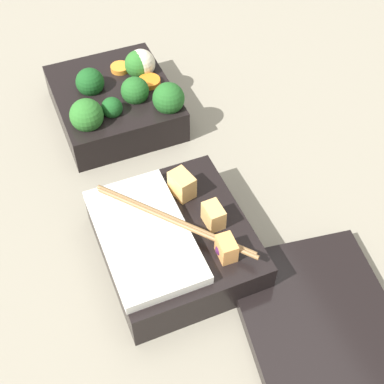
{
  "coord_description": "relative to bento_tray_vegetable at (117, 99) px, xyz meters",
  "views": [
    {
      "loc": [
        0.45,
        -0.11,
        0.51
      ],
      "look_at": [
        0.08,
        0.04,
        0.05
      ],
      "focal_mm": 50.0,
      "sensor_mm": 36.0,
      "label": 1
    }
  ],
  "objects": [
    {
      "name": "bento_lid",
      "position": [
        0.38,
        0.09,
        -0.02
      ],
      "size": [
        0.19,
        0.18,
        0.02
      ],
      "primitive_type": "cube",
      "rotation": [
        0.0,
        0.0,
        -0.15
      ],
      "color": "black",
      "rests_on": "ground_plane"
    },
    {
      "name": "bento_tray_rice",
      "position": [
        0.25,
        -0.02,
        -0.0
      ],
      "size": [
        0.18,
        0.15,
        0.08
      ],
      "color": "black",
      "rests_on": "ground_plane"
    },
    {
      "name": "ground_plane",
      "position": [
        0.13,
        -0.01,
        -0.03
      ],
      "size": [
        3.0,
        3.0,
        0.0
      ],
      "primitive_type": "plane",
      "color": "gray"
    },
    {
      "name": "bento_tray_vegetable",
      "position": [
        0.0,
        0.0,
        0.0
      ],
      "size": [
        0.18,
        0.16,
        0.08
      ],
      "color": "black",
      "rests_on": "ground_plane"
    }
  ]
}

